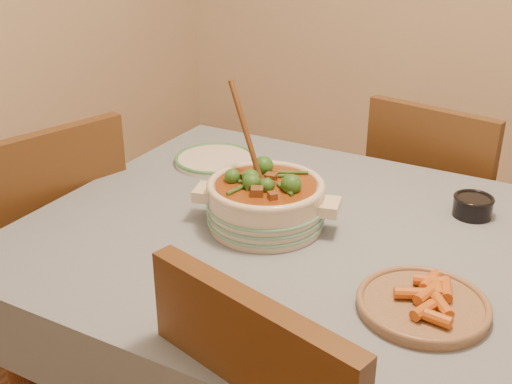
# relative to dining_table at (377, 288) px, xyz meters

# --- Properties ---
(dining_table) EXTENTS (1.68, 1.08, 0.76)m
(dining_table) POSITION_rel_dining_table_xyz_m (0.00, 0.00, 0.00)
(dining_table) COLOR brown
(dining_table) RESTS_ON floor
(stew_casserole) EXTENTS (0.36, 0.33, 0.33)m
(stew_casserole) POSITION_rel_dining_table_xyz_m (-0.29, -0.01, 0.16)
(stew_casserole) COLOR beige
(stew_casserole) RESTS_ON dining_table
(white_plate) EXTENTS (0.30, 0.30, 0.02)m
(white_plate) POSITION_rel_dining_table_xyz_m (-0.61, 0.27, 0.10)
(white_plate) COLOR silver
(white_plate) RESTS_ON dining_table
(condiment_bowl) EXTENTS (0.12, 0.12, 0.05)m
(condiment_bowl) POSITION_rel_dining_table_xyz_m (0.14, 0.29, 0.12)
(condiment_bowl) COLOR black
(condiment_bowl) RESTS_ON dining_table
(fried_plate) EXTENTS (0.26, 0.26, 0.04)m
(fried_plate) POSITION_rel_dining_table_xyz_m (0.14, -0.17, 0.11)
(fried_plate) COLOR #9C7956
(fried_plate) RESTS_ON dining_table
(chair_far) EXTENTS (0.49, 0.49, 0.90)m
(chair_far) POSITION_rel_dining_table_xyz_m (-0.05, 0.77, -0.15)
(chair_far) COLOR brown
(chair_far) RESTS_ON floor
(chair_left) EXTENTS (0.54, 0.54, 0.92)m
(chair_left) POSITION_rel_dining_table_xyz_m (-1.00, -0.07, -0.14)
(chair_left) COLOR brown
(chair_left) RESTS_ON floor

